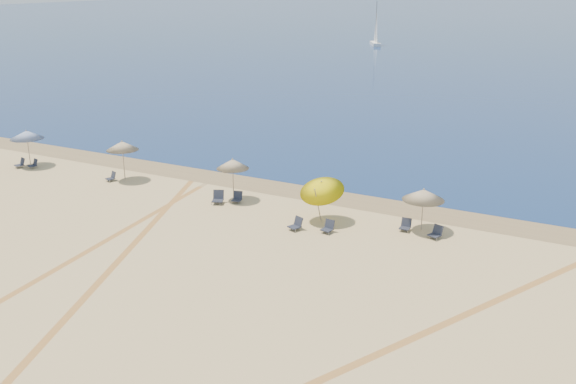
# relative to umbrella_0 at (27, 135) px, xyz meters

# --- Properties ---
(wet_sand) EXTENTS (500.00, 500.00, 0.00)m
(wet_sand) POSITION_rel_umbrella_0_xyz_m (20.04, 3.73, -2.17)
(wet_sand) COLOR olive
(wet_sand) RESTS_ON ground
(umbrella_0) EXTENTS (2.21, 2.21, 2.51)m
(umbrella_0) POSITION_rel_umbrella_0_xyz_m (0.00, 0.00, 0.00)
(umbrella_0) COLOR gray
(umbrella_0) RESTS_ON ground
(umbrella_1) EXTENTS (2.01, 2.01, 2.58)m
(umbrella_1) POSITION_rel_umbrella_0_xyz_m (7.91, 0.51, 0.07)
(umbrella_1) COLOR gray
(umbrella_1) RESTS_ON ground
(umbrella_2) EXTENTS (1.87, 1.87, 2.50)m
(umbrella_2) POSITION_rel_umbrella_0_xyz_m (16.09, 0.47, -0.02)
(umbrella_2) COLOR gray
(umbrella_2) RESTS_ON ground
(umbrella_3) EXTENTS (2.34, 2.37, 2.64)m
(umbrella_3) POSITION_rel_umbrella_0_xyz_m (22.05, -0.37, -0.26)
(umbrella_3) COLOR gray
(umbrella_3) RESTS_ON ground
(umbrella_4) EXTENTS (2.13, 2.13, 2.25)m
(umbrella_4) POSITION_rel_umbrella_0_xyz_m (27.11, 0.89, -0.26)
(umbrella_4) COLOR gray
(umbrella_4) RESTS_ON ground
(chair_0) EXTENTS (0.70, 0.76, 0.64)m
(chair_0) POSITION_rel_umbrella_0_xyz_m (-0.25, -0.58, -1.89)
(chair_0) COLOR #1C202C
(chair_0) RESTS_ON ground
(chair_1) EXTENTS (0.65, 0.71, 0.60)m
(chair_1) POSITION_rel_umbrella_0_xyz_m (0.61, -0.25, -1.91)
(chair_1) COLOR #1C202C
(chair_1) RESTS_ON ground
(chair_2) EXTENTS (0.67, 0.71, 0.59)m
(chair_2) POSITION_rel_umbrella_0_xyz_m (7.32, -0.04, -1.91)
(chair_2) COLOR #1C202C
(chair_2) RESTS_ON ground
(chair_3) EXTENTS (0.84, 0.89, 0.73)m
(chair_3) POSITION_rel_umbrella_0_xyz_m (15.63, -0.45, -1.85)
(chair_3) COLOR #1C202C
(chair_3) RESTS_ON ground
(chair_4) EXTENTS (0.65, 0.72, 0.63)m
(chair_4) POSITION_rel_umbrella_0_xyz_m (16.52, 0.19, -1.89)
(chair_4) COLOR #1C202C
(chair_4) RESTS_ON ground
(chair_5) EXTENTS (0.75, 0.80, 0.66)m
(chair_5) POSITION_rel_umbrella_0_xyz_m (21.42, -1.99, -1.88)
(chair_5) COLOR #1C202C
(chair_5) RESTS_ON ground
(chair_6) EXTENTS (0.60, 0.68, 0.63)m
(chair_6) POSITION_rel_umbrella_0_xyz_m (23.01, -1.56, -1.89)
(chair_6) COLOR #1C202C
(chair_6) RESTS_ON ground
(chair_7) EXTENTS (0.53, 0.62, 0.62)m
(chair_7) POSITION_rel_umbrella_0_xyz_m (26.40, 0.50, -1.90)
(chair_7) COLOR #1C202C
(chair_7) RESTS_ON ground
(chair_8) EXTENTS (0.72, 0.78, 0.64)m
(chair_8) POSITION_rel_umbrella_0_xyz_m (28.05, 0.22, -1.89)
(chair_8) COLOR #1C202C
(chair_8) RESTS_ON ground
(sailboat_0) EXTENTS (3.79, 5.41, 8.06)m
(sailboat_0) POSITION_rel_umbrella_0_xyz_m (-7.47, 88.05, 0.27)
(sailboat_0) COLOR white
(sailboat_0) RESTS_ON ocean
(tire_tracks) EXTENTS (50.18, 40.59, 0.00)m
(tire_tracks) POSITION_rel_umbrella_0_xyz_m (19.58, -10.61, -2.17)
(tire_tracks) COLOR tan
(tire_tracks) RESTS_ON ground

